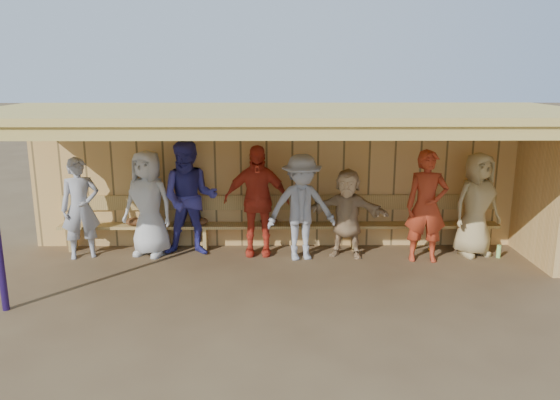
# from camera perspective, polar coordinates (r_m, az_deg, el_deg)

# --- Properties ---
(ground) EXTENTS (90.00, 90.00, 0.00)m
(ground) POSITION_cam_1_polar(r_m,az_deg,el_deg) (8.60, 0.02, -7.37)
(ground) COLOR brown
(ground) RESTS_ON ground
(player_a) EXTENTS (0.72, 0.60, 1.68)m
(player_a) POSITION_cam_1_polar(r_m,az_deg,el_deg) (9.54, -20.12, -0.80)
(player_a) COLOR #9799A0
(player_a) RESTS_ON ground
(player_b) EXTENTS (1.00, 0.80, 1.78)m
(player_b) POSITION_cam_1_polar(r_m,az_deg,el_deg) (9.34, -13.61, -0.34)
(player_b) COLOR silver
(player_b) RESTS_ON ground
(player_c) EXTENTS (0.95, 0.74, 1.94)m
(player_c) POSITION_cam_1_polar(r_m,az_deg,el_deg) (9.20, -9.41, 0.17)
(player_c) COLOR #363490
(player_c) RESTS_ON ground
(player_d) EXTENTS (1.09, 0.46, 1.87)m
(player_d) POSITION_cam_1_polar(r_m,az_deg,el_deg) (9.10, -2.46, -0.05)
(player_d) COLOR red
(player_d) RESTS_ON ground
(player_e) EXTENTS (1.22, 0.83, 1.75)m
(player_e) POSITION_cam_1_polar(r_m,az_deg,el_deg) (8.88, 2.25, -0.79)
(player_e) COLOR #9C9EA4
(player_e) RESTS_ON ground
(player_f) EXTENTS (1.45, 0.77, 1.49)m
(player_f) POSITION_cam_1_polar(r_m,az_deg,el_deg) (9.09, 7.01, -1.39)
(player_f) COLOR tan
(player_f) RESTS_ON ground
(player_g) EXTENTS (0.71, 0.50, 1.83)m
(player_g) POSITION_cam_1_polar(r_m,az_deg,el_deg) (9.09, 15.06, -0.65)
(player_g) COLOR #AF361C
(player_g) RESTS_ON ground
(player_h) EXTENTS (0.99, 0.80, 1.75)m
(player_h) POSITION_cam_1_polar(r_m,az_deg,el_deg) (9.64, 19.85, -0.44)
(player_h) COLOR tan
(player_h) RESTS_ON ground
(dugout_structure) EXTENTS (8.80, 3.20, 2.50)m
(dugout_structure) POSITION_cam_1_polar(r_m,az_deg,el_deg) (8.84, 2.51, 4.58)
(dugout_structure) COLOR #DFAC5F
(dugout_structure) RESTS_ON ground
(bench) EXTENTS (7.60, 0.34, 0.93)m
(bench) POSITION_cam_1_polar(r_m,az_deg,el_deg) (9.49, -0.05, -1.99)
(bench) COLOR tan
(bench) RESTS_ON ground
(dugout_equipment) EXTENTS (6.33, 0.62, 0.80)m
(dugout_equipment) POSITION_cam_1_polar(r_m,az_deg,el_deg) (9.39, -3.56, -2.43)
(dugout_equipment) COLOR orange
(dugout_equipment) RESTS_ON ground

